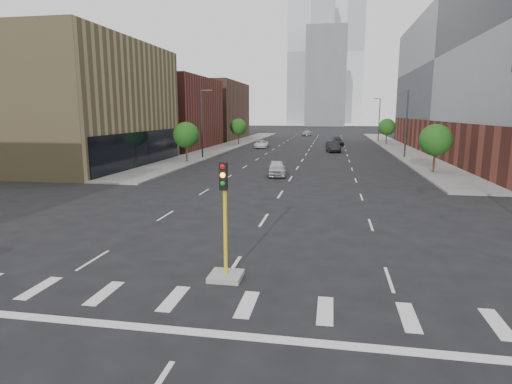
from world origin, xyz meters
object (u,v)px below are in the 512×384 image
(car_mid_right, at_px, (333,147))
(car_distant, at_px, (307,133))
(median_traffic_signal, at_px, (225,254))
(car_near_left, at_px, (277,168))
(car_deep_right, at_px, (337,142))
(car_far_left, at_px, (261,144))

(car_mid_right, bearing_deg, car_distant, 89.98)
(median_traffic_signal, bearing_deg, car_near_left, 93.29)
(car_deep_right, xyz_separation_m, car_distant, (-7.68, 33.18, 0.04))
(car_mid_right, xyz_separation_m, car_distant, (-6.89, 46.48, -0.05))
(median_traffic_signal, height_order, car_far_left, median_traffic_signal)
(median_traffic_signal, relative_size, car_near_left, 1.00)
(car_near_left, xyz_separation_m, car_deep_right, (6.26, 40.56, -0.00))
(car_far_left, bearing_deg, car_deep_right, 25.94)
(median_traffic_signal, xyz_separation_m, car_deep_right, (4.74, 67.14, -0.22))
(median_traffic_signal, xyz_separation_m, car_far_left, (-8.49, 59.58, -0.30))
(car_deep_right, bearing_deg, car_near_left, -102.54)
(car_far_left, bearing_deg, car_near_left, -81.90)
(car_deep_right, distance_m, car_distant, 34.06)
(car_distant, bearing_deg, car_deep_right, -67.07)
(car_near_left, bearing_deg, car_mid_right, 70.61)
(car_mid_right, xyz_separation_m, car_deep_right, (0.80, 13.30, -0.09))
(car_near_left, height_order, car_mid_right, car_mid_right)
(car_mid_right, relative_size, car_deep_right, 0.98)
(car_deep_right, bearing_deg, car_far_left, -154.01)
(median_traffic_signal, distance_m, car_near_left, 26.62)
(car_mid_right, xyz_separation_m, car_far_left, (-12.43, 5.74, -0.17))
(car_mid_right, height_order, car_deep_right, car_mid_right)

